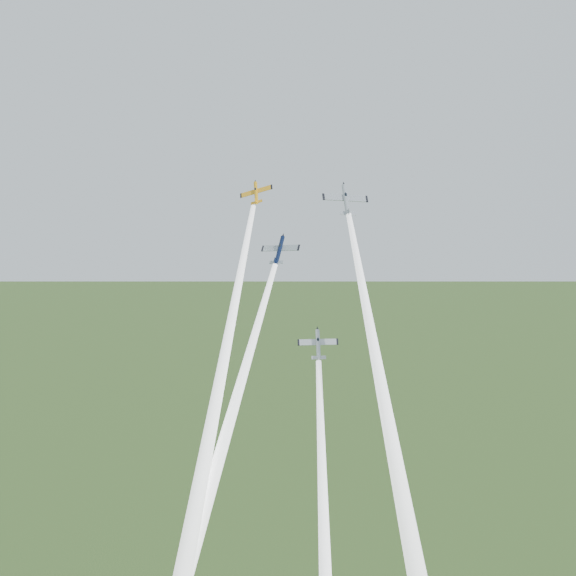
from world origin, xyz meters
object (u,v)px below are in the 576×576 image
Objects in this scene: plane_silver_right at (346,200)px; plane_silver_low at (318,344)px; plane_yellow at (256,193)px; plane_navy at (279,250)px.

plane_silver_right reaches higher than plane_silver_low.
plane_silver_right is at bearing -9.29° from plane_yellow.
plane_navy reaches higher than plane_silver_low.
plane_silver_right is at bearing 59.37° from plane_silver_low.
plane_silver_right reaches higher than plane_navy.
plane_navy is 15.10m from plane_silver_right.
plane_navy is at bearing -43.65° from plane_yellow.
plane_yellow reaches higher than plane_silver_right.
plane_silver_right is (11.79, 2.52, 9.08)m from plane_navy.
plane_silver_low is (14.19, -13.25, -26.19)m from plane_yellow.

